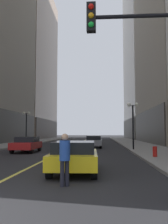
{
  "coord_description": "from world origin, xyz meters",
  "views": [
    {
      "loc": [
        3.49,
        -4.59,
        1.71
      ],
      "look_at": [
        1.3,
        26.73,
        4.25
      ],
      "focal_mm": 39.94,
      "sensor_mm": 36.0,
      "label": 1
    }
  ],
  "objects_px": {
    "car_grey": "(94,141)",
    "pedestrian_in_blue_hoodie": "(65,155)",
    "car_red": "(27,144)",
    "street_lamp_left_far": "(26,120)",
    "car_yellow": "(75,156)",
    "traffic_light_near_right": "(164,63)",
    "fire_hydrant_right": "(155,153)",
    "street_lamp_right_mid": "(133,115)"
  },
  "relations": [
    {
      "from": "traffic_light_near_right",
      "to": "fire_hydrant_right",
      "type": "bearing_deg",
      "value": 80.25
    },
    {
      "from": "car_yellow",
      "to": "traffic_light_near_right",
      "type": "xyz_separation_m",
      "value": [
        3.01,
        -3.29,
        3.02
      ]
    },
    {
      "from": "street_lamp_right_mid",
      "to": "car_red",
      "type": "bearing_deg",
      "value": -166.7
    },
    {
      "from": "car_yellow",
      "to": "car_grey",
      "type": "relative_size",
      "value": 0.99
    },
    {
      "from": "car_yellow",
      "to": "fire_hydrant_right",
      "type": "height_order",
      "value": "car_yellow"
    },
    {
      "from": "car_red",
      "to": "fire_hydrant_right",
      "type": "bearing_deg",
      "value": -25.43
    },
    {
      "from": "car_red",
      "to": "car_grey",
      "type": "distance_m",
      "value": 8.76
    },
    {
      "from": "car_red",
      "to": "car_grey",
      "type": "height_order",
      "value": "same"
    },
    {
      "from": "car_grey",
      "to": "fire_hydrant_right",
      "type": "xyz_separation_m",
      "value": [
        4.24,
        -11.44,
        -0.32
      ]
    },
    {
      "from": "street_lamp_left_far",
      "to": "fire_hydrant_right",
      "type": "relative_size",
      "value": 5.54
    },
    {
      "from": "street_lamp_left_far",
      "to": "fire_hydrant_right",
      "type": "distance_m",
      "value": 20.92
    },
    {
      "from": "street_lamp_right_mid",
      "to": "car_grey",
      "type": "bearing_deg",
      "value": 129.15
    },
    {
      "from": "car_yellow",
      "to": "car_grey",
      "type": "bearing_deg",
      "value": 88.96
    },
    {
      "from": "car_red",
      "to": "pedestrian_in_blue_hoodie",
      "type": "distance_m",
      "value": 14.03
    },
    {
      "from": "car_red",
      "to": "fire_hydrant_right",
      "type": "height_order",
      "value": "car_red"
    },
    {
      "from": "street_lamp_right_mid",
      "to": "fire_hydrant_right",
      "type": "xyz_separation_m",
      "value": [
        0.5,
        -6.84,
        -2.86
      ]
    },
    {
      "from": "car_red",
      "to": "street_lamp_left_far",
      "type": "height_order",
      "value": "street_lamp_left_far"
    },
    {
      "from": "pedestrian_in_blue_hoodie",
      "to": "traffic_light_near_right",
      "type": "distance_m",
      "value": 4.16
    },
    {
      "from": "car_red",
      "to": "street_lamp_left_far",
      "type": "relative_size",
      "value": 0.91
    },
    {
      "from": "car_red",
      "to": "pedestrian_in_blue_hoodie",
      "type": "xyz_separation_m",
      "value": [
        5.19,
        -13.03,
        0.25
      ]
    },
    {
      "from": "car_grey",
      "to": "street_lamp_right_mid",
      "type": "xyz_separation_m",
      "value": [
        3.74,
        -4.6,
        2.54
      ]
    },
    {
      "from": "traffic_light_near_right",
      "to": "fire_hydrant_right",
      "type": "relative_size",
      "value": 7.06
    },
    {
      "from": "car_yellow",
      "to": "traffic_light_near_right",
      "type": "height_order",
      "value": "traffic_light_near_right"
    },
    {
      "from": "fire_hydrant_right",
      "to": "car_red",
      "type": "bearing_deg",
      "value": 154.57
    },
    {
      "from": "traffic_light_near_right",
      "to": "fire_hydrant_right",
      "type": "distance_m",
      "value": 9.74
    },
    {
      "from": "car_red",
      "to": "car_yellow",
      "type": "bearing_deg",
      "value": -63.32
    },
    {
      "from": "car_yellow",
      "to": "car_red",
      "type": "relative_size",
      "value": 1.08
    },
    {
      "from": "pedestrian_in_blue_hoodie",
      "to": "car_grey",
      "type": "bearing_deg",
      "value": 89.02
    },
    {
      "from": "pedestrian_in_blue_hoodie",
      "to": "street_lamp_right_mid",
      "type": "distance_m",
      "value": 15.92
    },
    {
      "from": "car_yellow",
      "to": "street_lamp_left_far",
      "type": "xyz_separation_m",
      "value": [
        -8.74,
        21.62,
        2.54
      ]
    },
    {
      "from": "car_yellow",
      "to": "pedestrian_in_blue_hoodie",
      "type": "bearing_deg",
      "value": -90.6
    },
    {
      "from": "car_red",
      "to": "pedestrian_in_blue_hoodie",
      "type": "bearing_deg",
      "value": -68.29
    },
    {
      "from": "street_lamp_left_far",
      "to": "fire_hydrant_right",
      "type": "height_order",
      "value": "street_lamp_left_far"
    },
    {
      "from": "car_yellow",
      "to": "street_lamp_left_far",
      "type": "bearing_deg",
      "value": 112.02
    },
    {
      "from": "street_lamp_left_far",
      "to": "car_grey",
      "type": "bearing_deg",
      "value": -26.19
    },
    {
      "from": "street_lamp_left_far",
      "to": "street_lamp_right_mid",
      "type": "bearing_deg",
      "value": -35.27
    },
    {
      "from": "pedestrian_in_blue_hoodie",
      "to": "fire_hydrant_right",
      "type": "distance_m",
      "value": 9.57
    },
    {
      "from": "car_grey",
      "to": "pedestrian_in_blue_hoodie",
      "type": "height_order",
      "value": "pedestrian_in_blue_hoodie"
    },
    {
      "from": "car_yellow",
      "to": "street_lamp_right_mid",
      "type": "distance_m",
      "value": 13.45
    },
    {
      "from": "car_grey",
      "to": "street_lamp_right_mid",
      "type": "height_order",
      "value": "street_lamp_right_mid"
    },
    {
      "from": "car_grey",
      "to": "car_red",
      "type": "bearing_deg",
      "value": -129.15
    },
    {
      "from": "car_red",
      "to": "traffic_light_near_right",
      "type": "height_order",
      "value": "traffic_light_near_right"
    }
  ]
}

